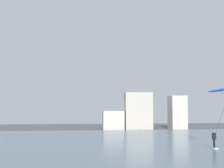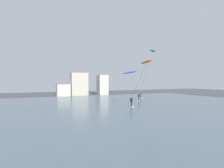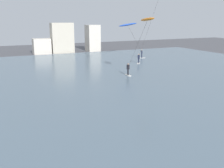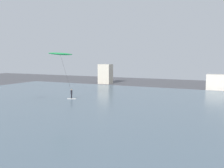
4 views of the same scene
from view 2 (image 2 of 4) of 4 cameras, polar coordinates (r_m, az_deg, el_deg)
water_bay at (r=29.87m, az=-15.97°, el=-7.68°), size 84.00×52.00×0.10m
far_shore_buildings at (r=58.09m, az=-14.76°, el=-0.61°), size 42.39×4.43×6.67m
kitesurfer_cyan at (r=45.44m, az=11.17°, el=7.82°), size 5.48×2.54×11.29m
kitesurfer_orange at (r=32.70m, az=9.31°, el=5.16°), size 2.46×4.61×7.78m
kitesurfer_blue at (r=49.08m, az=5.32°, el=2.80°), size 5.43×1.93×6.89m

